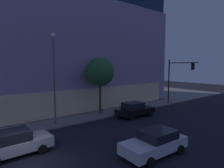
# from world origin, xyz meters

# --- Properties ---
(ground_plane) EXTENTS (120.00, 120.00, 0.00)m
(ground_plane) POSITION_xyz_m (0.00, 0.00, 0.00)
(ground_plane) COLOR black
(modern_building) EXTENTS (29.93, 25.94, 17.24)m
(modern_building) POSITION_xyz_m (9.65, 21.37, 8.54)
(modern_building) COLOR #4C4C51
(modern_building) RESTS_ON ground
(traffic_light_far_corner) EXTENTS (0.56, 4.68, 6.61)m
(traffic_light_far_corner) POSITION_xyz_m (21.62, 4.44, 4.53)
(traffic_light_far_corner) COLOR black
(traffic_light_far_corner) RESTS_ON sidewalk_corner
(street_lamp_sidewalk) EXTENTS (0.44, 0.44, 8.68)m
(street_lamp_sidewalk) POSITION_xyz_m (4.15, 6.25, 5.53)
(street_lamp_sidewalk) COLOR #5F5F5F
(street_lamp_sidewalk) RESTS_ON sidewalk_corner
(sidewalk_tree) EXTENTS (3.33, 3.33, 6.61)m
(sidewalk_tree) POSITION_xyz_m (10.00, 7.07, 5.07)
(sidewalk_tree) COLOR brown
(sidewalk_tree) RESTS_ON sidewalk_corner
(car_silver) EXTENTS (4.44, 2.19, 1.65)m
(car_silver) POSITION_xyz_m (-0.32, 1.98, 0.84)
(car_silver) COLOR #B7BABF
(car_silver) RESTS_ON ground
(car_white) EXTENTS (4.67, 2.37, 1.58)m
(car_white) POSITION_xyz_m (6.92, -3.57, 0.81)
(car_white) COLOR silver
(car_white) RESTS_ON ground
(car_black) EXTENTS (4.60, 2.35, 1.67)m
(car_black) POSITION_xyz_m (12.64, 3.98, 0.84)
(car_black) COLOR black
(car_black) RESTS_ON ground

